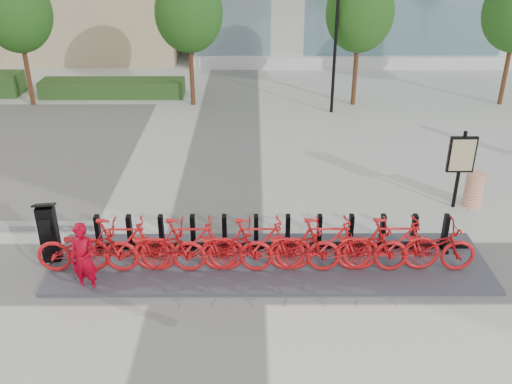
{
  "coord_description": "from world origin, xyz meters",
  "views": [
    {
      "loc": [
        0.94,
        -10.39,
        7.08
      ],
      "look_at": [
        1.0,
        1.5,
        1.2
      ],
      "focal_mm": 40.0,
      "sensor_mm": 36.0,
      "label": 1
    }
  ],
  "objects_px": {
    "construction_barrel": "(474,190)",
    "worker_red": "(84,259)",
    "bike_0": "(87,248)",
    "map_sign": "(461,158)",
    "kiosk": "(49,232)"
  },
  "relations": [
    {
      "from": "kiosk",
      "to": "worker_red",
      "type": "height_order",
      "value": "worker_red"
    },
    {
      "from": "construction_barrel",
      "to": "worker_red",
      "type": "bearing_deg",
      "value": -157.84
    },
    {
      "from": "worker_red",
      "to": "construction_barrel",
      "type": "height_order",
      "value": "worker_red"
    },
    {
      "from": "bike_0",
      "to": "map_sign",
      "type": "bearing_deg",
      "value": -70.88
    },
    {
      "from": "bike_0",
      "to": "worker_red",
      "type": "bearing_deg",
      "value": -169.81
    },
    {
      "from": "bike_0",
      "to": "worker_red",
      "type": "relative_size",
      "value": 1.39
    },
    {
      "from": "worker_red",
      "to": "map_sign",
      "type": "relative_size",
      "value": 0.74
    },
    {
      "from": "worker_red",
      "to": "construction_barrel",
      "type": "xyz_separation_m",
      "value": [
        9.25,
        3.77,
        -0.31
      ]
    },
    {
      "from": "worker_red",
      "to": "map_sign",
      "type": "xyz_separation_m",
      "value": [
        8.75,
        3.7,
        0.63
      ]
    },
    {
      "from": "map_sign",
      "to": "construction_barrel",
      "type": "bearing_deg",
      "value": 7.87
    },
    {
      "from": "bike_0",
      "to": "kiosk",
      "type": "relative_size",
      "value": 1.5
    },
    {
      "from": "construction_barrel",
      "to": "bike_0",
      "type": "bearing_deg",
      "value": -161.44
    },
    {
      "from": "construction_barrel",
      "to": "map_sign",
      "type": "bearing_deg",
      "value": -171.78
    },
    {
      "from": "kiosk",
      "to": "bike_0",
      "type": "bearing_deg",
      "value": -33.32
    },
    {
      "from": "kiosk",
      "to": "construction_barrel",
      "type": "bearing_deg",
      "value": 7.46
    }
  ]
}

